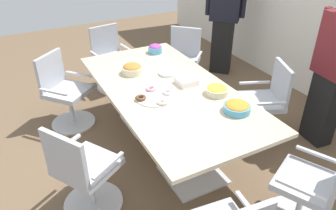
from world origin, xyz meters
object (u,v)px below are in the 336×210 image
object	(u,v)px
office_chair_0	(264,105)
snack_bowl_chips_orange	(237,107)
office_chair_1	(182,64)
person_standing_0	(225,15)
office_chair_6	(312,190)
snack_bowl_chips_yellow	(217,90)
office_chair_4	(84,175)
office_chair_3	(65,95)
snack_bowl_pretzels	(132,69)
conference_table	(168,99)
person_standing_1	(334,69)
napkin_pile	(187,81)
donut_platter	(155,96)
plate_stack	(168,73)
office_chair_2	(111,62)
snack_bowl_candy_mix	(155,49)

from	to	relation	value
office_chair_0	snack_bowl_chips_orange	distance (m)	0.91
office_chair_1	person_standing_0	distance (m)	1.07
office_chair_6	snack_bowl_chips_yellow	world-z (taller)	office_chair_6
office_chair_4	office_chair_6	size ratio (longest dim) A/B	1.00
office_chair_1	office_chair_3	bearing A→B (deg)	48.76
snack_bowl_pretzels	snack_bowl_chips_yellow	world-z (taller)	snack_bowl_pretzels
conference_table	office_chair_6	xyz separation A→B (m)	(1.50, 0.52, -0.22)
office_chair_3	office_chair_1	bearing A→B (deg)	143.01
person_standing_1	napkin_pile	bearing A→B (deg)	69.82
office_chair_3	donut_platter	xyz separation A→B (m)	(1.11, 0.69, 0.36)
snack_bowl_chips_yellow	plate_stack	distance (m)	0.67
office_chair_1	office_chair_4	bearing A→B (deg)	85.10
office_chair_3	snack_bowl_pretzels	size ratio (longest dim) A/B	3.88
office_chair_2	snack_bowl_chips_orange	bearing A→B (deg)	91.13
person_standing_1	office_chair_1	bearing A→B (deg)	29.41
snack_bowl_chips_orange	office_chair_2	bearing A→B (deg)	-170.36
snack_bowl_pretzels	napkin_pile	distance (m)	0.66
napkin_pile	conference_table	bearing A→B (deg)	-90.86
person_standing_1	snack_bowl_chips_yellow	bearing A→B (deg)	79.95
donut_platter	office_chair_6	bearing A→B (deg)	27.28
snack_bowl_chips_orange	napkin_pile	distance (m)	0.70
office_chair_6	snack_bowl_chips_yellow	bearing A→B (deg)	71.24
plate_stack	snack_bowl_chips_yellow	bearing A→B (deg)	18.82
snack_bowl_pretzels	snack_bowl_chips_orange	bearing A→B (deg)	24.23
conference_table	snack_bowl_chips_orange	size ratio (longest dim) A/B	9.58
conference_table	snack_bowl_candy_mix	world-z (taller)	snack_bowl_candy_mix
office_chair_2	office_chair_4	world-z (taller)	same
office_chair_3	plate_stack	distance (m)	1.31
snack_bowl_candy_mix	napkin_pile	xyz separation A→B (m)	(0.94, -0.09, -0.02)
office_chair_2	snack_bowl_chips_yellow	size ratio (longest dim) A/B	3.99
office_chair_0	snack_bowl_pretzels	distance (m)	1.57
office_chair_4	donut_platter	size ratio (longest dim) A/B	2.30
office_chair_6	person_standing_1	bearing A→B (deg)	10.96
person_standing_1	person_standing_0	bearing A→B (deg)	3.38
office_chair_4	snack_bowl_candy_mix	distance (m)	2.00
office_chair_4	snack_bowl_pretzels	bearing A→B (deg)	106.97
office_chair_2	snack_bowl_pretzels	distance (m)	1.27
office_chair_0	person_standing_0	distance (m)	1.88
snack_bowl_chips_yellow	plate_stack	xyz separation A→B (m)	(-0.63, -0.22, -0.03)
donut_platter	snack_bowl_chips_yellow	bearing A→B (deg)	68.39
conference_table	office_chair_1	size ratio (longest dim) A/B	2.64
office_chair_0	napkin_pile	world-z (taller)	office_chair_0
office_chair_1	snack_bowl_chips_orange	bearing A→B (deg)	120.13
donut_platter	office_chair_2	bearing A→B (deg)	175.48
snack_bowl_chips_yellow	napkin_pile	world-z (taller)	snack_bowl_chips_yellow
office_chair_0	snack_bowl_chips_yellow	distance (m)	0.81
person_standing_0	snack_bowl_chips_orange	bearing A→B (deg)	101.96
office_chair_0	office_chair_6	size ratio (longest dim) A/B	1.00
office_chair_0	office_chair_6	bearing A→B (deg)	177.19
office_chair_3	snack_bowl_pretzels	xyz separation A→B (m)	(0.50, 0.70, 0.40)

